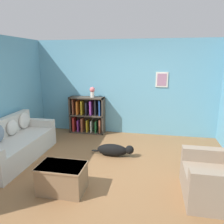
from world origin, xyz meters
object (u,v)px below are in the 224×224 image
object	(u,v)px
coffee_table	(62,177)
vase	(92,91)
dog	(114,150)
bookshelf	(87,116)
couch	(14,145)

from	to	relation	value
coffee_table	vase	xyz separation A→B (m)	(-0.30, 2.86, 0.96)
dog	coffee_table	bearing A→B (deg)	-111.85
coffee_table	bookshelf	bearing A→B (deg)	99.23
bookshelf	vase	distance (m)	0.73
bookshelf	vase	xyz separation A→B (m)	(0.17, -0.02, 0.71)
bookshelf	coffee_table	xyz separation A→B (m)	(0.47, -2.88, -0.26)
coffee_table	couch	bearing A→B (deg)	148.81
bookshelf	coffee_table	size ratio (longest dim) A/B	1.40
bookshelf	coffee_table	bearing A→B (deg)	-80.77
bookshelf	couch	bearing A→B (deg)	-117.19
vase	couch	bearing A→B (deg)	-121.15
couch	vase	bearing A→B (deg)	58.85
bookshelf	dog	world-z (taller)	bookshelf
coffee_table	dog	distance (m)	1.57
couch	coffee_table	xyz separation A→B (m)	(1.48, -0.90, -0.08)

